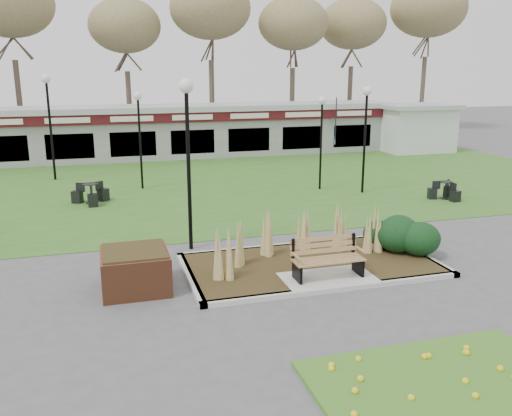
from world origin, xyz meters
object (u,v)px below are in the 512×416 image
object	(u,v)px
lamp_post_mid_left	(139,119)
service_hut	(415,127)
lamp_post_mid_right	(322,122)
brick_planter	(135,270)
lamp_post_near_left	(187,127)
lamp_post_far_left	(48,104)
food_pavilion	(188,130)
bistro_set_d	(445,193)
bistro_set_b	(91,197)
lamp_post_far_right	(366,116)
park_bench	(327,257)
patio_umbrella	(335,131)

from	to	relation	value
lamp_post_mid_left	service_hut	bearing A→B (deg)	20.29
lamp_post_mid_right	brick_planter	bearing A→B (deg)	-133.55
brick_planter	lamp_post_near_left	distance (m)	4.21
service_hut	lamp_post_far_left	xyz separation A→B (m)	(-20.48, -3.17, 1.95)
service_hut	lamp_post_mid_left	distance (m)	18.01
service_hut	lamp_post_far_left	bearing A→B (deg)	-171.19
food_pavilion	lamp_post_far_left	world-z (taller)	lamp_post_far_left
lamp_post_mid_right	bistro_set_d	world-z (taller)	lamp_post_mid_right
lamp_post_near_left	bistro_set_b	size ratio (longest dim) A/B	3.33
lamp_post_far_right	lamp_post_far_left	xyz separation A→B (m)	(-12.17, 6.30, 0.31)
food_pavilion	bistro_set_b	world-z (taller)	food_pavilion
service_hut	lamp_post_mid_left	bearing A→B (deg)	-159.71
food_pavilion	lamp_post_far_right	size ratio (longest dim) A/B	5.80
lamp_post_mid_left	food_pavilion	bearing A→B (deg)	67.83
park_bench	lamp_post_near_left	distance (m)	5.08
lamp_post_far_left	brick_planter	bearing A→B (deg)	-79.45
lamp_post_far_right	bistro_set_b	xyz separation A→B (m)	(-10.58, 1.20, -2.82)
service_hut	lamp_post_mid_right	bearing A→B (deg)	-139.18
food_pavilion	lamp_post_mid_right	xyz separation A→B (m)	(3.78, -10.36, 1.31)
food_pavilion	lamp_post_mid_right	size ratio (longest dim) A/B	6.44
brick_planter	lamp_post_far_right	distance (m)	12.47
lamp_post_mid_left	brick_planter	bearing A→B (deg)	-95.64
bistro_set_b	patio_umbrella	size ratio (longest dim) A/B	0.64
park_bench	bistro_set_d	distance (m)	10.02
brick_planter	bistro_set_d	distance (m)	13.37
food_pavilion	service_hut	size ratio (longest dim) A/B	5.59
park_bench	bistro_set_b	bearing A→B (deg)	119.64
bistro_set_d	service_hut	bearing A→B (deg)	63.18
lamp_post_mid_right	food_pavilion	bearing A→B (deg)	110.04
brick_planter	lamp_post_mid_left	bearing A→B (deg)	84.36
food_pavilion	lamp_post_near_left	size ratio (longest dim) A/B	5.27
lamp_post_far_left	patio_umbrella	distance (m)	15.69
brick_planter	food_pavilion	xyz separation A→B (m)	(4.40, 18.96, 1.00)
lamp_post_mid_right	bistro_set_d	distance (m)	5.58
service_hut	food_pavilion	bearing A→B (deg)	171.73
lamp_post_far_left	lamp_post_mid_left	bearing A→B (deg)	-39.94
park_bench	brick_planter	bearing A→B (deg)	170.31
service_hut	lamp_post_far_right	distance (m)	12.71
bistro_set_b	lamp_post_near_left	bearing A→B (deg)	-66.56
service_hut	bistro_set_b	bearing A→B (deg)	-156.34
brick_planter	lamp_post_far_left	bearing A→B (deg)	100.55
lamp_post_mid_left	bistro_set_b	xyz separation A→B (m)	(-2.06, -2.05, -2.64)
food_pavilion	patio_umbrella	size ratio (longest dim) A/B	11.18
lamp_post_near_left	lamp_post_mid_left	world-z (taller)	lamp_post_near_left
park_bench	lamp_post_mid_right	distance (m)	10.33
lamp_post_near_left	bistro_set_b	distance (m)	7.47
service_hut	lamp_post_mid_right	distance (m)	12.91
lamp_post_mid_left	lamp_post_near_left	bearing A→B (deg)	-85.58
lamp_post_mid_right	bistro_set_d	bearing A→B (deg)	-37.12
park_bench	service_hut	world-z (taller)	service_hut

